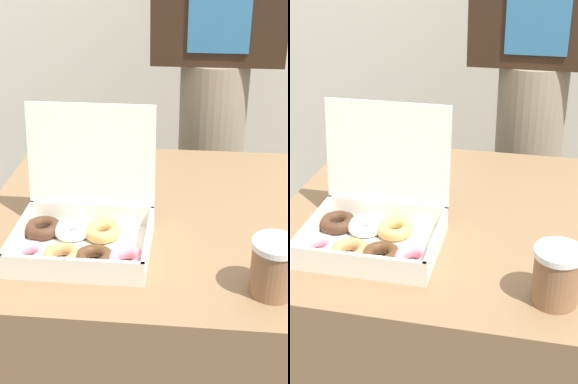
% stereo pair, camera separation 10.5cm
% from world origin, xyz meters
% --- Properties ---
extents(table, '(1.11, 0.78, 0.74)m').
position_xyz_m(table, '(0.00, 0.00, 0.37)').
color(table, brown).
rests_on(table, ground_plane).
extents(donut_box, '(0.31, 0.25, 0.27)m').
position_xyz_m(donut_box, '(-0.30, -0.16, 0.78)').
color(donut_box, white).
rests_on(donut_box, table).
extents(coffee_cup, '(0.09, 0.09, 0.11)m').
position_xyz_m(coffee_cup, '(0.08, -0.28, 0.79)').
color(coffee_cup, '#8C6042').
rests_on(coffee_cup, table).
extents(person_customer, '(0.42, 0.23, 1.74)m').
position_xyz_m(person_customer, '(-0.01, 0.69, 0.94)').
color(person_customer, gray).
rests_on(person_customer, ground_plane).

